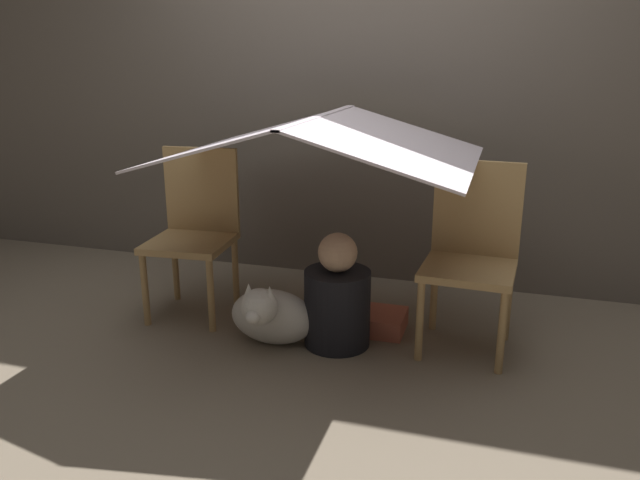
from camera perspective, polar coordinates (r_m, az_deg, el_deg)
ground_plane at (r=3.13m, az=-1.15°, el=-9.84°), size 8.80×8.80×0.00m
wall_back at (r=3.87m, az=4.00°, el=14.49°), size 7.00×0.05×2.50m
chair_left at (r=3.49m, az=-11.36°, el=1.27°), size 0.46×0.46×0.90m
chair_right at (r=3.09m, az=13.70°, el=-0.88°), size 0.45×0.45×0.90m
sheet_canopy at (r=3.03m, az=0.00°, el=9.33°), size 1.48×1.20×0.22m
person_front at (r=3.08m, az=1.59°, el=-5.51°), size 0.33×0.33×0.58m
dog at (r=3.10m, az=-4.57°, el=-6.82°), size 0.44×0.39×0.37m
floor_cushion at (r=3.32m, az=4.97°, el=-7.36°), size 0.32×0.26×0.10m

